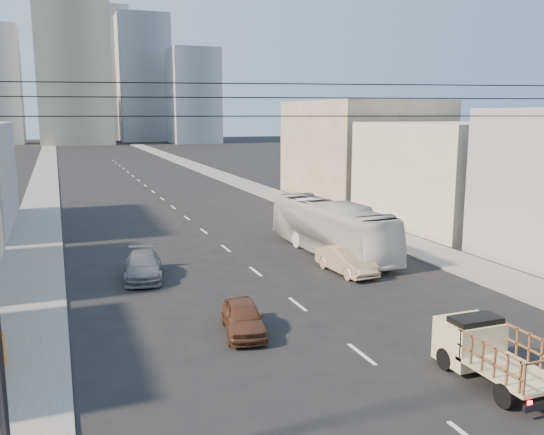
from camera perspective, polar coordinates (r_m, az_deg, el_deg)
sidewalk_left at (r=79.87m, az=-21.66°, el=3.30°), size 3.50×180.00×0.12m
sidewalk_right at (r=82.77m, az=-5.16°, el=4.19°), size 3.50×180.00×0.12m
lane_dashes at (r=63.78m, az=-11.29°, el=2.21°), size 0.15×104.00×0.01m
flatbed_pickup at (r=20.55m, az=20.95°, el=-12.06°), size 1.95×4.41×1.90m
city_bus at (r=36.12m, az=5.88°, el=-1.03°), size 3.42×11.98×3.30m
sedan_brown at (r=23.33m, az=-2.87°, el=-9.86°), size 2.17×4.01×1.30m
sedan_tan at (r=31.96m, az=7.38°, el=-4.24°), size 1.88×4.49×1.44m
sedan_grey at (r=31.50m, az=-12.64°, el=-4.70°), size 2.59×4.93×1.36m
overhead_wires at (r=14.80m, az=22.49°, el=10.70°), size 23.01×5.02×0.72m
bldg_right_mid at (r=47.86m, az=17.74°, el=4.14°), size 11.00×14.00×8.00m
bldg_right_far at (r=61.36m, az=8.88°, el=6.66°), size 12.00×16.00×10.00m
high_rise_tower at (r=180.76m, az=-19.26°, el=16.42°), size 20.00×20.00×60.00m
midrise_ne at (r=196.73m, az=-12.62°, el=13.26°), size 16.00×16.00×40.00m
midrise_back at (r=210.43m, az=-16.56°, el=13.41°), size 18.00×18.00×44.00m
midrise_east at (r=179.00m, az=-7.74°, el=11.81°), size 14.00×14.00×28.00m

